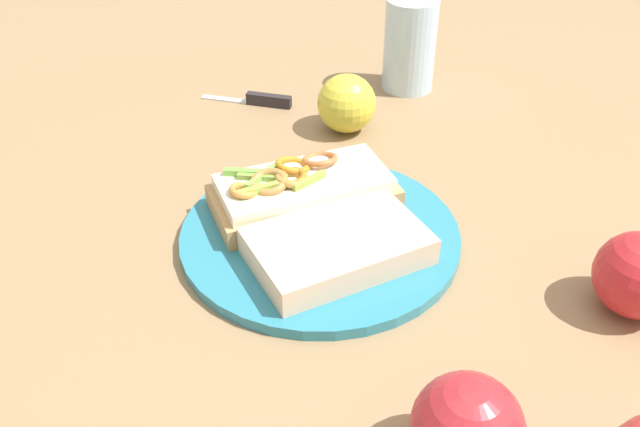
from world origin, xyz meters
TOP-DOWN VIEW (x-y plane):
  - ground_plane at (0.00, 0.00)m, footprint 2.00×2.00m
  - plate at (0.00, 0.00)m, footprint 0.26×0.26m
  - sandwich at (-0.02, -0.04)m, footprint 0.20×0.16m
  - bread_slice_side at (0.02, 0.04)m, footprint 0.18×0.15m
  - apple_0 at (-0.09, 0.26)m, footprint 0.10×0.10m
  - apple_3 at (-0.19, -0.11)m, footprint 0.09×0.09m
  - drinking_glass at (-0.33, -0.12)m, footprint 0.07×0.07m
  - knife at (-0.17, -0.24)m, footprint 0.06×0.11m

SIDE VIEW (x-z plane):
  - ground_plane at x=0.00m, z-range 0.00..0.00m
  - plate at x=0.00m, z-range 0.00..0.01m
  - knife at x=-0.17m, z-range 0.00..0.01m
  - bread_slice_side at x=0.02m, z-range 0.01..0.04m
  - sandwich at x=-0.02m, z-range 0.01..0.05m
  - apple_3 at x=-0.19m, z-range 0.00..0.07m
  - apple_0 at x=-0.09m, z-range 0.00..0.07m
  - drinking_glass at x=-0.33m, z-range 0.00..0.12m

